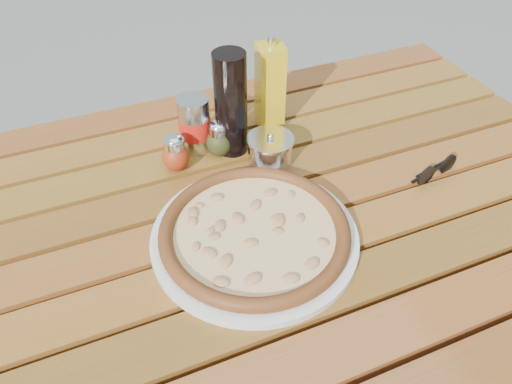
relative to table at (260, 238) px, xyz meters
name	(u,v)px	position (x,y,z in m)	size (l,w,h in m)	color
table	(260,238)	(0.00, 0.00, 0.00)	(1.40, 0.90, 0.75)	#37210C
plate	(255,238)	(-0.04, -0.06, 0.08)	(0.36, 0.36, 0.01)	silver
pizza	(255,231)	(-0.04, -0.06, 0.10)	(0.38, 0.38, 0.03)	#FFECB6
pepper_shaker	(176,153)	(-0.11, 0.18, 0.11)	(0.07, 0.07, 0.08)	#AA3413
oregano_shaker	(219,139)	(-0.01, 0.19, 0.11)	(0.07, 0.07, 0.08)	#373D18
dark_bottle	(231,104)	(0.02, 0.20, 0.19)	(0.07, 0.07, 0.22)	black
soda_can	(195,125)	(-0.05, 0.23, 0.13)	(0.08, 0.08, 0.12)	silver
olive_oil_cruet	(270,86)	(0.13, 0.25, 0.17)	(0.06, 0.06, 0.21)	gold
parmesan_tin	(270,150)	(0.08, 0.13, 0.11)	(0.11, 0.11, 0.07)	silver
sunglasses	(436,170)	(0.36, -0.04, 0.09)	(0.11, 0.04, 0.04)	black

